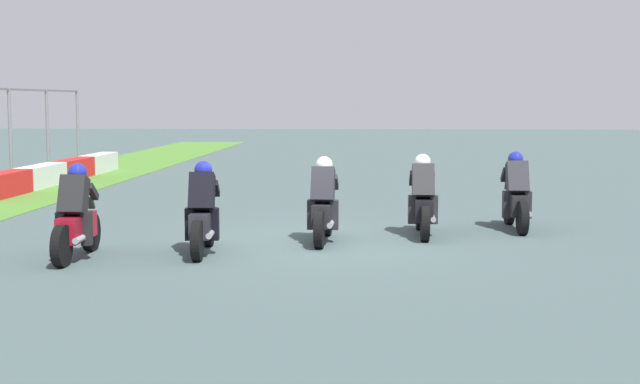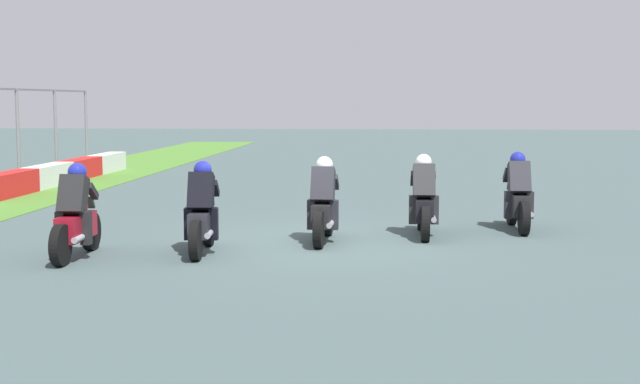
{
  "view_description": "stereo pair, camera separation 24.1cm",
  "coord_description": "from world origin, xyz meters",
  "px_view_note": "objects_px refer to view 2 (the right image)",
  "views": [
    {
      "loc": [
        -14.93,
        -0.92,
        2.49
      ],
      "look_at": [
        -0.07,
        0.01,
        0.9
      ],
      "focal_mm": 48.13,
      "sensor_mm": 36.0,
      "label": 1
    },
    {
      "loc": [
        -14.91,
        -1.17,
        2.49
      ],
      "look_at": [
        -0.07,
        0.01,
        0.9
      ],
      "focal_mm": 48.13,
      "sensor_mm": 36.0,
      "label": 2
    }
  ],
  "objects_px": {
    "rider_lane_a": "(518,198)",
    "rider_lane_b": "(424,202)",
    "rider_lane_c": "(324,207)",
    "rider_lane_d": "(202,215)",
    "rider_lane_e": "(76,219)"
  },
  "relations": [
    {
      "from": "rider_lane_b",
      "to": "rider_lane_e",
      "type": "relative_size",
      "value": 1.0
    },
    {
      "from": "rider_lane_b",
      "to": "rider_lane_e",
      "type": "height_order",
      "value": "same"
    },
    {
      "from": "rider_lane_a",
      "to": "rider_lane_b",
      "type": "bearing_deg",
      "value": 113.86
    },
    {
      "from": "rider_lane_a",
      "to": "rider_lane_d",
      "type": "relative_size",
      "value": 1.0
    },
    {
      "from": "rider_lane_b",
      "to": "rider_lane_c",
      "type": "height_order",
      "value": "same"
    },
    {
      "from": "rider_lane_e",
      "to": "rider_lane_c",
      "type": "bearing_deg",
      "value": -64.62
    },
    {
      "from": "rider_lane_d",
      "to": "rider_lane_b",
      "type": "bearing_deg",
      "value": -63.96
    },
    {
      "from": "rider_lane_b",
      "to": "rider_lane_c",
      "type": "relative_size",
      "value": 1.0
    },
    {
      "from": "rider_lane_d",
      "to": "rider_lane_e",
      "type": "height_order",
      "value": "same"
    },
    {
      "from": "rider_lane_a",
      "to": "rider_lane_e",
      "type": "xyz_separation_m",
      "value": [
        -3.57,
        7.43,
        0.0
      ]
    },
    {
      "from": "rider_lane_b",
      "to": "rider_lane_e",
      "type": "distance_m",
      "value": 6.2
    },
    {
      "from": "rider_lane_a",
      "to": "rider_lane_c",
      "type": "height_order",
      "value": "same"
    },
    {
      "from": "rider_lane_c",
      "to": "rider_lane_d",
      "type": "relative_size",
      "value": 1.0
    },
    {
      "from": "rider_lane_c",
      "to": "rider_lane_a",
      "type": "bearing_deg",
      "value": -62.55
    },
    {
      "from": "rider_lane_a",
      "to": "rider_lane_b",
      "type": "height_order",
      "value": "same"
    }
  ]
}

